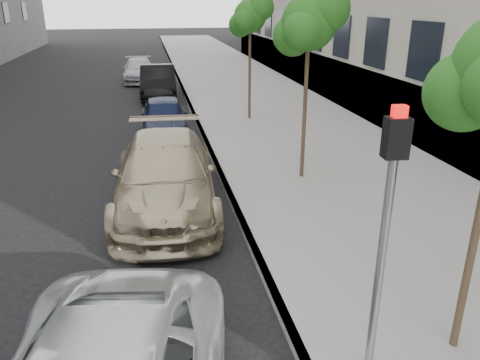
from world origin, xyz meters
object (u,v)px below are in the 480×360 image
object	(u,v)px
signal_pole	(386,221)
sedan_black	(158,82)
tree_mid	(310,23)
sedan_rear	(139,70)
suv	(165,175)
tree_far	(251,16)
sedan_blue	(164,117)

from	to	relation	value
signal_pole	sedan_black	distance (m)	18.90
signal_pole	tree_mid	bearing A→B (deg)	82.72
sedan_rear	suv	bearing A→B (deg)	-88.99
tree_far	sedan_rear	size ratio (longest dim) A/B	1.03
tree_far	suv	size ratio (longest dim) A/B	0.83
tree_mid	suv	bearing A→B (deg)	-164.44
tree_mid	signal_pole	size ratio (longest dim) A/B	1.39
sedan_blue	sedan_rear	size ratio (longest dim) A/B	0.88
tree_mid	sedan_blue	size ratio (longest dim) A/B	1.20
signal_pole	suv	xyz separation A→B (m)	(-2.17, 5.77, -1.42)
suv	sedan_blue	bearing A→B (deg)	90.86
tree_far	sedan_blue	world-z (taller)	tree_far
suv	sedan_rear	world-z (taller)	suv
sedan_black	sedan_rear	distance (m)	5.18
suv	sedan_black	size ratio (longest dim) A/B	1.18
signal_pole	sedan_black	world-z (taller)	signal_pole
sedan_blue	suv	bearing A→B (deg)	-91.76
tree_far	sedan_black	world-z (taller)	tree_far
tree_mid	sedan_black	xyz separation A→B (m)	(-3.33, 11.98, -3.17)
sedan_blue	sedan_black	xyz separation A→B (m)	(0.00, 6.84, 0.11)
tree_mid	tree_far	distance (m)	6.50
tree_far	suv	xyz separation A→B (m)	(-3.55, -7.49, -3.08)
suv	sedan_rear	distance (m)	18.08
tree_mid	signal_pole	xyz separation A→B (m)	(-1.38, -6.76, -1.72)
tree_mid	sedan_blue	world-z (taller)	tree_mid
suv	sedan_rear	size ratio (longest dim) A/B	1.23
signal_pole	sedan_rear	world-z (taller)	signal_pole
tree_mid	tree_far	bearing A→B (deg)	90.00
tree_far	signal_pole	world-z (taller)	tree_far
sedan_blue	sedan_black	size ratio (longest dim) A/B	0.83
sedan_blue	sedan_black	world-z (taller)	sedan_black
sedan_black	tree_mid	bearing A→B (deg)	-73.27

